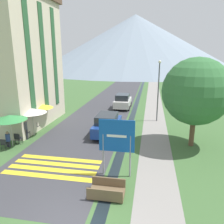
{
  "coord_description": "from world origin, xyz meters",
  "views": [
    {
      "loc": [
        3.07,
        -6.78,
        6.6
      ],
      "look_at": [
        0.06,
        10.0,
        2.09
      ],
      "focal_mm": 35.0,
      "sensor_mm": 36.0,
      "label": 1
    }
  ],
  "objects_px": {
    "road_sign": "(117,140)",
    "cafe_chair_middle": "(26,132)",
    "hotel_building": "(14,54)",
    "cafe_umbrella_rear_yellow": "(40,106)",
    "person_standing_terrace": "(25,128)",
    "parked_car_near": "(107,124)",
    "person_seated_far": "(8,138)",
    "cafe_chair_near_right": "(18,138)",
    "cafe_umbrella_front_green": "(9,117)",
    "cafe_umbrella_middle_white": "(32,111)",
    "streetlamp": "(158,87)",
    "cafe_chair_nearest": "(4,143)",
    "footbridge": "(107,191)",
    "cafe_chair_near_left": "(17,137)",
    "tree_by_path": "(196,92)",
    "parked_car_far": "(123,101)",
    "cafe_chair_far_left": "(36,126)"
  },
  "relations": [
    {
      "from": "road_sign",
      "to": "cafe_chair_middle",
      "type": "distance_m",
      "value": 9.36
    },
    {
      "from": "road_sign",
      "to": "cafe_chair_middle",
      "type": "relative_size",
      "value": 3.85
    },
    {
      "from": "hotel_building",
      "to": "cafe_chair_middle",
      "type": "distance_m",
      "value": 7.6
    },
    {
      "from": "hotel_building",
      "to": "cafe_chair_middle",
      "type": "xyz_separation_m",
      "value": [
        2.65,
        -3.57,
        -6.16
      ]
    },
    {
      "from": "cafe_umbrella_rear_yellow",
      "to": "person_standing_terrace",
      "type": "bearing_deg",
      "value": -86.9
    },
    {
      "from": "parked_car_near",
      "to": "person_seated_far",
      "type": "height_order",
      "value": "parked_car_near"
    },
    {
      "from": "cafe_chair_near_right",
      "to": "cafe_umbrella_front_green",
      "type": "relative_size",
      "value": 0.35
    },
    {
      "from": "cafe_umbrella_middle_white",
      "to": "streetlamp",
      "type": "distance_m",
      "value": 11.97
    },
    {
      "from": "cafe_chair_nearest",
      "to": "person_seated_far",
      "type": "bearing_deg",
      "value": 122.13
    },
    {
      "from": "footbridge",
      "to": "cafe_chair_near_left",
      "type": "distance_m",
      "value": 9.36
    },
    {
      "from": "footbridge",
      "to": "tree_by_path",
      "type": "height_order",
      "value": "tree_by_path"
    },
    {
      "from": "road_sign",
      "to": "cafe_chair_middle",
      "type": "bearing_deg",
      "value": 151.78
    },
    {
      "from": "person_seated_far",
      "to": "cafe_chair_near_right",
      "type": "bearing_deg",
      "value": 51.79
    },
    {
      "from": "parked_car_far",
      "to": "cafe_umbrella_rear_yellow",
      "type": "xyz_separation_m",
      "value": [
        -6.42,
        -8.8,
        1.15
      ]
    },
    {
      "from": "parked_car_far",
      "to": "cafe_chair_nearest",
      "type": "height_order",
      "value": "parked_car_far"
    },
    {
      "from": "cafe_chair_middle",
      "to": "cafe_umbrella_front_green",
      "type": "distance_m",
      "value": 2.42
    },
    {
      "from": "cafe_chair_far_left",
      "to": "cafe_chair_near_right",
      "type": "distance_m",
      "value": 2.94
    },
    {
      "from": "cafe_umbrella_front_green",
      "to": "hotel_building",
      "type": "bearing_deg",
      "value": 115.75
    },
    {
      "from": "footbridge",
      "to": "road_sign",
      "type": "bearing_deg",
      "value": 84.45
    },
    {
      "from": "cafe_chair_middle",
      "to": "streetlamp",
      "type": "relative_size",
      "value": 0.14
    },
    {
      "from": "cafe_chair_near_right",
      "to": "cafe_chair_nearest",
      "type": "distance_m",
      "value": 1.18
    },
    {
      "from": "person_seated_far",
      "to": "streetlamp",
      "type": "relative_size",
      "value": 0.2
    },
    {
      "from": "parked_car_near",
      "to": "cafe_umbrella_front_green",
      "type": "height_order",
      "value": "cafe_umbrella_front_green"
    },
    {
      "from": "cafe_chair_far_left",
      "to": "person_seated_far",
      "type": "height_order",
      "value": "person_seated_far"
    },
    {
      "from": "road_sign",
      "to": "tree_by_path",
      "type": "bearing_deg",
      "value": 46.66
    },
    {
      "from": "cafe_umbrella_middle_white",
      "to": "person_standing_terrace",
      "type": "height_order",
      "value": "cafe_umbrella_middle_white"
    },
    {
      "from": "parked_car_near",
      "to": "cafe_chair_near_left",
      "type": "distance_m",
      "value": 7.07
    },
    {
      "from": "person_seated_far",
      "to": "cafe_chair_near_left",
      "type": "bearing_deg",
      "value": 64.22
    },
    {
      "from": "hotel_building",
      "to": "cafe_chair_near_right",
      "type": "height_order",
      "value": "hotel_building"
    },
    {
      "from": "road_sign",
      "to": "person_standing_terrace",
      "type": "relative_size",
      "value": 1.97
    },
    {
      "from": "cafe_chair_nearest",
      "to": "cafe_umbrella_front_green",
      "type": "relative_size",
      "value": 0.35
    },
    {
      "from": "cafe_chair_near_right",
      "to": "tree_by_path",
      "type": "relative_size",
      "value": 0.13
    },
    {
      "from": "cafe_chair_middle",
      "to": "person_seated_far",
      "type": "height_order",
      "value": "person_seated_far"
    },
    {
      "from": "footbridge",
      "to": "person_standing_terrace",
      "type": "distance_m",
      "value": 9.82
    },
    {
      "from": "cafe_chair_near_right",
      "to": "cafe_chair_nearest",
      "type": "bearing_deg",
      "value": -104.83
    },
    {
      "from": "cafe_umbrella_middle_white",
      "to": "tree_by_path",
      "type": "relative_size",
      "value": 0.36
    },
    {
      "from": "footbridge",
      "to": "cafe_umbrella_front_green",
      "type": "xyz_separation_m",
      "value": [
        -8.05,
        4.52,
        1.99
      ]
    },
    {
      "from": "person_seated_far",
      "to": "parked_car_far",
      "type": "bearing_deg",
      "value": 63.38
    },
    {
      "from": "parked_car_far",
      "to": "streetlamp",
      "type": "xyz_separation_m",
      "value": [
        4.14,
        -4.77,
        2.62
      ]
    },
    {
      "from": "cafe_chair_near_right",
      "to": "person_standing_terrace",
      "type": "height_order",
      "value": "person_standing_terrace"
    },
    {
      "from": "hotel_building",
      "to": "cafe_chair_far_left",
      "type": "xyz_separation_m",
      "value": [
        2.62,
        -1.97,
        -6.16
      ]
    },
    {
      "from": "cafe_chair_far_left",
      "to": "cafe_chair_near_right",
      "type": "height_order",
      "value": "same"
    },
    {
      "from": "person_seated_far",
      "to": "tree_by_path",
      "type": "height_order",
      "value": "tree_by_path"
    },
    {
      "from": "footbridge",
      "to": "parked_car_near",
      "type": "distance_m",
      "value": 8.31
    },
    {
      "from": "road_sign",
      "to": "parked_car_near",
      "type": "relative_size",
      "value": 0.77
    },
    {
      "from": "road_sign",
      "to": "person_standing_terrace",
      "type": "xyz_separation_m",
      "value": [
        -7.98,
        4.06,
        -1.16
      ]
    },
    {
      "from": "road_sign",
      "to": "cafe_chair_middle",
      "type": "xyz_separation_m",
      "value": [
        -8.12,
        4.36,
        -1.61
      ]
    },
    {
      "from": "streetlamp",
      "to": "cafe_chair_near_right",
      "type": "bearing_deg",
      "value": -142.31
    },
    {
      "from": "parked_car_far",
      "to": "cafe_umbrella_middle_white",
      "type": "xyz_separation_m",
      "value": [
        -6.12,
        -10.78,
        1.22
      ]
    },
    {
      "from": "footbridge",
      "to": "tree_by_path",
      "type": "bearing_deg",
      "value": 54.36
    }
  ]
}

